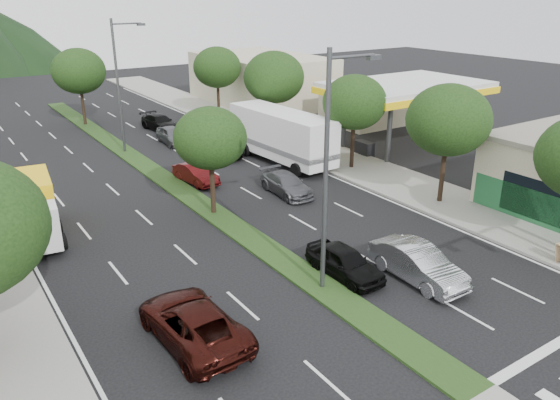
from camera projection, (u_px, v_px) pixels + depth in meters
ground at (479, 397)px, 17.11m from camera, size 160.00×160.00×0.00m
sidewalk_right at (314, 151)px, 42.93m from camera, size 5.00×90.00×0.15m
median at (149, 168)px, 38.77m from camera, size 1.60×56.00×0.12m
gas_canopy at (406, 90)px, 42.33m from camera, size 12.20×8.20×5.25m
bldg_right_far at (261, 79)px, 60.37m from camera, size 10.00×16.00×5.20m
tree_r_b at (448, 120)px, 30.82m from camera, size 4.80×4.80×6.94m
tree_r_c at (354, 102)px, 37.11m from camera, size 4.40×4.40×6.48m
tree_r_d at (274, 77)px, 44.70m from camera, size 5.00×5.00×7.17m
tree_r_e at (217, 67)px, 52.54m from camera, size 4.60×4.60×6.71m
tree_med_near at (210, 138)px, 29.45m from camera, size 4.00×4.00×6.02m
tree_med_far at (79, 71)px, 49.36m from camera, size 4.80×4.80×6.94m
streetlight_near at (330, 163)px, 21.39m from camera, size 2.60×0.25×10.00m
streetlight_mid at (120, 80)px, 40.75m from camera, size 2.60×0.25×10.00m
sedan_silver at (418, 264)px, 23.77m from camera, size 1.79×4.79×1.56m
suv_maroon at (193, 322)px, 19.63m from camera, size 2.69×5.52×1.51m
car_queue_a at (345, 262)px, 24.09m from camera, size 1.77×4.13×1.39m
car_queue_b at (286, 184)px, 33.87m from camera, size 2.04×4.51×1.28m
car_queue_c at (196, 174)px, 35.77m from camera, size 1.80×3.99×1.27m
car_queue_d at (219, 145)px, 41.87m from camera, size 2.96×5.60×1.50m
car_queue_e at (172, 135)px, 44.88m from camera, size 1.81×4.20×1.41m
car_queue_f at (160, 123)px, 49.26m from camera, size 2.47×4.88×1.36m
box_truck at (32, 210)px, 27.79m from camera, size 2.97×6.33×3.01m
motorhome at (281, 135)px, 39.84m from camera, size 3.51×9.85×3.73m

